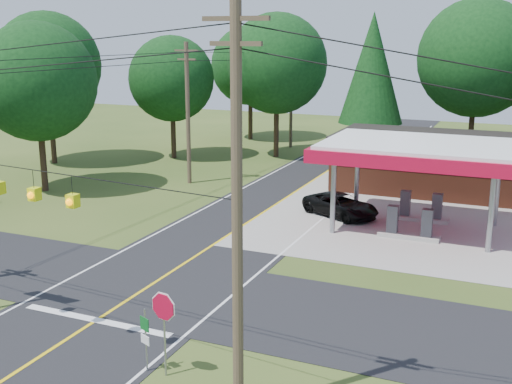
% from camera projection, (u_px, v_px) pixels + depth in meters
% --- Properties ---
extents(ground, '(120.00, 120.00, 0.00)m').
position_uv_depth(ground, '(148.00, 287.00, 27.40)').
color(ground, '#314A1A').
rests_on(ground, ground).
extents(main_highway, '(8.00, 120.00, 0.02)m').
position_uv_depth(main_highway, '(148.00, 287.00, 27.40)').
color(main_highway, black).
rests_on(main_highway, ground).
extents(cross_road, '(70.00, 7.00, 0.02)m').
position_uv_depth(cross_road, '(148.00, 287.00, 27.40)').
color(cross_road, black).
rests_on(cross_road, ground).
extents(lane_center_yellow, '(0.15, 110.00, 0.00)m').
position_uv_depth(lane_center_yellow, '(148.00, 287.00, 27.40)').
color(lane_center_yellow, yellow).
rests_on(lane_center_yellow, main_highway).
extents(gas_canopy, '(10.60, 7.40, 4.88)m').
position_uv_depth(gas_canopy, '(419.00, 153.00, 34.50)').
color(gas_canopy, gray).
rests_on(gas_canopy, ground).
extents(convenience_store, '(16.40, 7.55, 3.80)m').
position_uv_depth(convenience_store, '(457.00, 164.00, 43.58)').
color(convenience_store, brown).
rests_on(convenience_store, ground).
extents(utility_pole_near_right, '(1.80, 0.30, 11.50)m').
position_uv_depth(utility_pole_near_right, '(237.00, 213.00, 16.85)').
color(utility_pole_near_right, '#473828').
rests_on(utility_pole_near_right, ground).
extents(utility_pole_far_left, '(1.80, 0.30, 10.00)m').
position_uv_depth(utility_pole_far_left, '(188.00, 111.00, 45.27)').
color(utility_pole_far_left, '#473828').
rests_on(utility_pole_far_left, ground).
extents(utility_pole_north, '(0.30, 0.30, 9.50)m').
position_uv_depth(utility_pole_north, '(291.00, 97.00, 59.95)').
color(utility_pole_north, '#473828').
rests_on(utility_pole_north, ground).
extents(overhead_beacons, '(17.04, 2.04, 1.03)m').
position_uv_depth(overhead_beacons, '(14.00, 170.00, 20.95)').
color(overhead_beacons, black).
rests_on(overhead_beacons, ground).
extents(treeline_backdrop, '(70.27, 51.59, 13.30)m').
position_uv_depth(treeline_backdrop, '(334.00, 77.00, 46.68)').
color(treeline_backdrop, '#332316').
rests_on(treeline_backdrop, ground).
extents(suv_car, '(6.42, 6.42, 1.33)m').
position_uv_depth(suv_car, '(341.00, 205.00, 37.86)').
color(suv_car, black).
rests_on(suv_car, ground).
extents(octagonal_stop_sign, '(0.96, 0.22, 2.84)m').
position_uv_depth(octagonal_stop_sign, '(163.00, 313.00, 19.80)').
color(octagonal_stop_sign, gray).
rests_on(octagonal_stop_sign, ground).
extents(route_sign_post, '(0.42, 0.20, 2.15)m').
position_uv_depth(route_sign_post, '(145.00, 335.00, 20.27)').
color(route_sign_post, gray).
rests_on(route_sign_post, ground).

